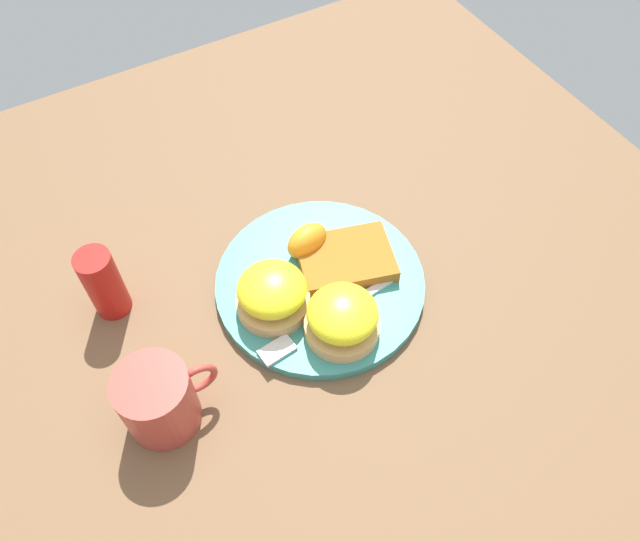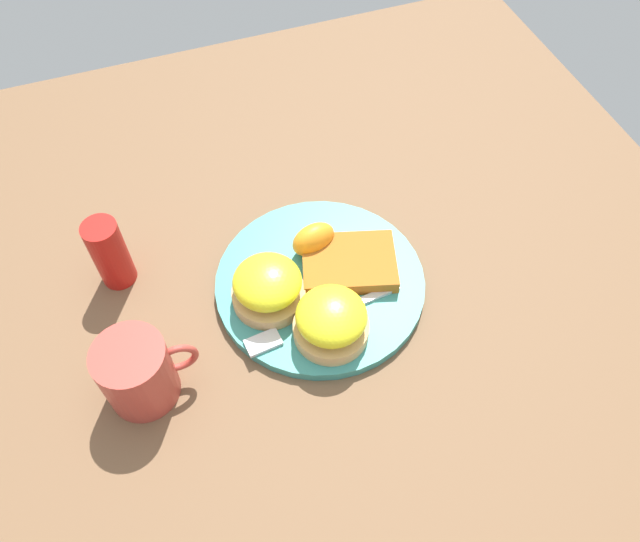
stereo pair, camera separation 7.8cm
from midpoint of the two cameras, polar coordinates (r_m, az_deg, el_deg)
ground_plane at (r=0.81m, az=2.76°, el=-1.59°), size 1.10×1.10×0.00m
plate at (r=0.80m, az=2.78°, el=-1.31°), size 0.27×0.27×0.01m
sandwich_benedict_left at (r=0.76m, az=-1.87°, el=-1.64°), size 0.09×0.09×0.06m
sandwich_benedict_right at (r=0.73m, az=4.09°, el=-4.76°), size 0.09×0.09×0.06m
hashbrown_patty at (r=0.80m, az=5.45°, el=0.55°), size 0.14×0.12×0.02m
orange_wedge at (r=0.81m, az=2.16°, el=2.73°), size 0.07×0.05×0.04m
fork at (r=0.76m, az=2.40°, el=-4.82°), size 0.21×0.04×0.00m
cup at (r=0.71m, az=-13.32°, el=-9.26°), size 0.11×0.08×0.09m
condiment_bottle at (r=0.81m, az=-16.09°, el=1.38°), size 0.04×0.04×0.10m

